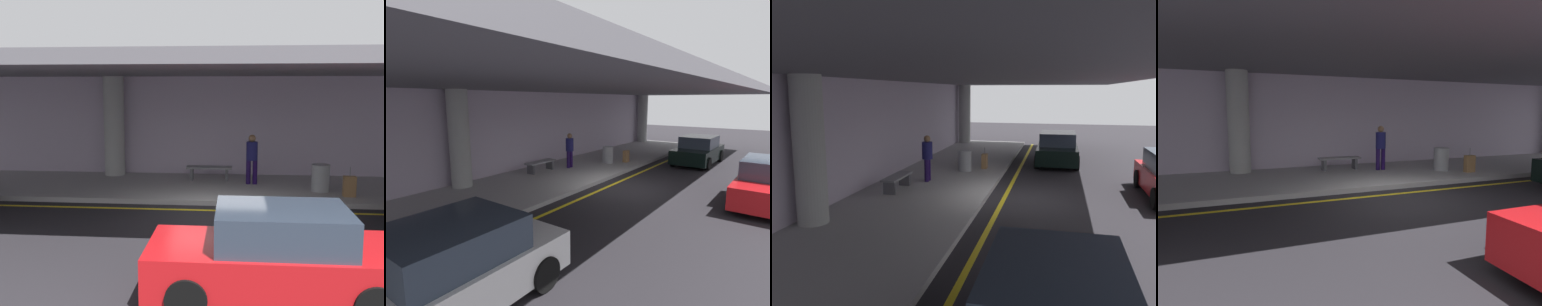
# 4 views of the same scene
# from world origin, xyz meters

# --- Properties ---
(ground_plane) EXTENTS (60.00, 60.00, 0.00)m
(ground_plane) POSITION_xyz_m (0.00, 0.00, 0.00)
(ground_plane) COLOR black
(sidewalk) EXTENTS (26.00, 4.20, 0.15)m
(sidewalk) POSITION_xyz_m (0.00, 3.10, 0.07)
(sidewalk) COLOR #A4A2A3
(sidewalk) RESTS_ON ground
(lane_stripe_yellow) EXTENTS (26.00, 0.14, 0.01)m
(lane_stripe_yellow) POSITION_xyz_m (0.00, 0.49, 0.00)
(lane_stripe_yellow) COLOR yellow
(lane_stripe_yellow) RESTS_ON ground
(support_column_far_left) EXTENTS (0.76, 0.76, 3.65)m
(support_column_far_left) POSITION_xyz_m (-4.00, 4.75, 1.97)
(support_column_far_left) COLOR #A4A5A2
(support_column_far_left) RESTS_ON sidewalk
(ceiling_overhang) EXTENTS (28.00, 13.20, 0.30)m
(ceiling_overhang) POSITION_xyz_m (0.00, 2.60, 3.95)
(ceiling_overhang) COLOR slate
(ceiling_overhang) RESTS_ON support_column_far_left
(terminal_back_wall) EXTENTS (26.00, 0.30, 3.80)m
(terminal_back_wall) POSITION_xyz_m (0.00, 5.35, 1.90)
(terminal_back_wall) COLOR #BAABC1
(terminal_back_wall) RESTS_ON ground
(car_red) EXTENTS (4.10, 1.92, 1.50)m
(car_red) POSITION_xyz_m (1.14, -4.81, 0.71)
(car_red) COLOR red
(car_red) RESTS_ON ground
(traveler_with_luggage) EXTENTS (0.38, 0.38, 1.68)m
(traveler_with_luggage) POSITION_xyz_m (1.04, 3.48, 1.11)
(traveler_with_luggage) COLOR #1C0D40
(traveler_with_luggage) RESTS_ON sidewalk
(suitcase_upright_primary) EXTENTS (0.36, 0.22, 0.90)m
(suitcase_upright_primary) POSITION_xyz_m (3.90, 1.90, 0.46)
(suitcase_upright_primary) COLOR olive
(suitcase_upright_primary) RESTS_ON sidewalk
(bench_metal) EXTENTS (1.60, 0.50, 0.48)m
(bench_metal) POSITION_xyz_m (-0.42, 4.03, 0.50)
(bench_metal) COLOR slate
(bench_metal) RESTS_ON sidewalk
(trash_bin_steel) EXTENTS (0.56, 0.56, 0.85)m
(trash_bin_steel) POSITION_xyz_m (3.17, 2.59, 0.57)
(trash_bin_steel) COLOR gray
(trash_bin_steel) RESTS_ON sidewalk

